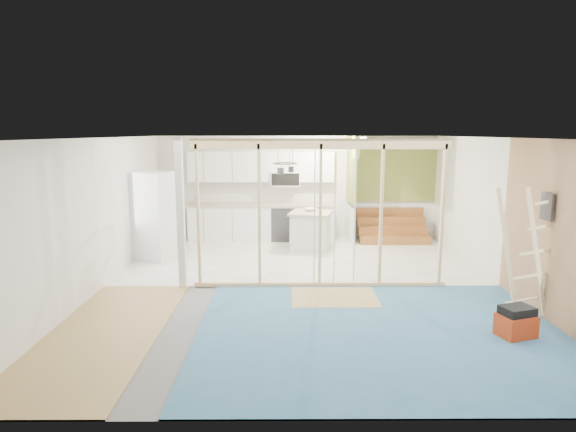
{
  "coord_description": "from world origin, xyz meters",
  "views": [
    {
      "loc": [
        -0.3,
        -8.14,
        2.69
      ],
      "look_at": [
        -0.25,
        0.6,
        1.16
      ],
      "focal_mm": 30.0,
      "sensor_mm": 36.0,
      "label": 1
    }
  ],
  "objects_px": {
    "toolbox": "(516,323)",
    "ladder": "(526,253)",
    "island": "(311,231)",
    "fridge": "(153,216)"
  },
  "relations": [
    {
      "from": "ladder",
      "to": "island",
      "type": "bearing_deg",
      "value": 127.1
    },
    {
      "from": "ladder",
      "to": "fridge",
      "type": "bearing_deg",
      "value": 154.22
    },
    {
      "from": "toolbox",
      "to": "ladder",
      "type": "xyz_separation_m",
      "value": [
        0.4,
        0.68,
        0.78
      ]
    },
    {
      "from": "island",
      "to": "toolbox",
      "type": "relative_size",
      "value": 2.07
    },
    {
      "from": "island",
      "to": "toolbox",
      "type": "height_order",
      "value": "island"
    },
    {
      "from": "toolbox",
      "to": "ladder",
      "type": "height_order",
      "value": "ladder"
    },
    {
      "from": "fridge",
      "to": "ladder",
      "type": "height_order",
      "value": "ladder"
    },
    {
      "from": "fridge",
      "to": "island",
      "type": "distance_m",
      "value": 3.52
    },
    {
      "from": "fridge",
      "to": "toolbox",
      "type": "distance_m",
      "value": 7.16
    },
    {
      "from": "toolbox",
      "to": "island",
      "type": "bearing_deg",
      "value": 99.45
    }
  ]
}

